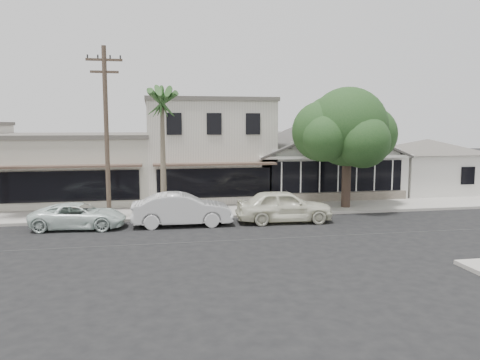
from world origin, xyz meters
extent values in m
plane|color=black|center=(0.00, 0.00, 0.00)|extent=(140.00, 140.00, 0.00)
cube|color=#9E9991|center=(-8.00, 6.75, 0.07)|extent=(90.00, 3.50, 0.15)
cube|color=silver|center=(5.00, 12.50, 1.50)|extent=(10.00, 8.00, 3.00)
cube|color=black|center=(5.00, 8.44, 1.75)|extent=(8.80, 0.10, 2.00)
cube|color=#60564C|center=(5.00, 8.45, 0.35)|extent=(9.60, 0.18, 0.70)
cube|color=silver|center=(13.20, 11.50, 1.50)|extent=(6.00, 6.00, 3.00)
cube|color=silver|center=(-3.00, 13.50, 3.25)|extent=(8.00, 10.00, 6.50)
cube|color=beige|center=(-12.00, 13.50, 2.10)|extent=(10.00, 10.00, 4.20)
cylinder|color=brown|center=(-9.00, 5.20, 4.50)|extent=(0.24, 0.24, 9.00)
cube|color=brown|center=(-9.00, 5.20, 8.30)|extent=(1.80, 0.12, 0.12)
cube|color=brown|center=(-9.00, 5.20, 7.70)|extent=(1.40, 0.12, 0.12)
imported|color=silver|center=(-0.03, 3.41, 0.85)|extent=(5.06, 2.24, 1.69)
imported|color=silver|center=(-5.31, 3.53, 0.82)|extent=(5.01, 1.83, 1.64)
imported|color=silver|center=(-10.31, 3.79, 0.62)|extent=(4.67, 2.49, 1.25)
cylinder|color=#3F3026|center=(4.62, 6.24, 1.43)|extent=(0.54, 0.54, 2.86)
sphere|color=#1C3D19|center=(4.62, 6.24, 4.92)|extent=(4.66, 4.66, 4.66)
sphere|color=#1C3D19|center=(6.23, 6.78, 4.48)|extent=(3.40, 3.40, 3.40)
sphere|color=#1C3D19|center=(3.18, 6.60, 4.66)|extent=(3.58, 3.58, 3.58)
sphere|color=#1C3D19|center=(4.98, 4.90, 4.12)|extent=(3.04, 3.04, 3.04)
sphere|color=#1C3D19|center=(4.08, 7.68, 5.19)|extent=(3.22, 3.22, 3.22)
sphere|color=#1C3D19|center=(5.69, 7.50, 5.55)|extent=(2.86, 2.86, 2.86)
sphere|color=#1C3D19|center=(3.01, 5.53, 4.30)|extent=(2.69, 2.69, 2.69)
cone|color=#726651|center=(-6.15, 5.84, 3.03)|extent=(0.37, 0.37, 6.07)
camera|label=1|loc=(-6.74, -19.73, 5.05)|focal=35.00mm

